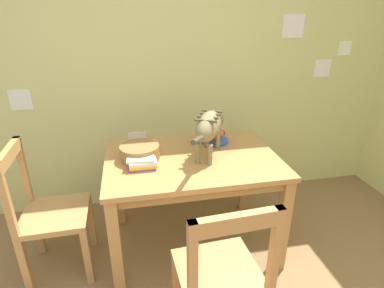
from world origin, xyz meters
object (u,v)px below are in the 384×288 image
object	(u,v)px
cat	(210,126)
coffee_mug	(215,134)
magazine	(141,146)
wicker_basket	(140,152)
book_stack	(142,163)
dining_table	(192,169)
wooden_chair_near	(48,213)
wooden_chair_far	(221,276)
saucer_bowl	(215,141)

from	to	relation	value
cat	coffee_mug	distance (m)	0.26
magazine	wicker_basket	distance (m)	0.21
cat	book_stack	bearing A→B (deg)	-138.59
dining_table	wooden_chair_near	distance (m)	1.00
wooden_chair_near	magazine	bearing A→B (deg)	115.65
cat	wooden_chair_near	bearing A→B (deg)	-147.83
wicker_basket	wooden_chair_near	bearing A→B (deg)	-169.26
magazine	book_stack	world-z (taller)	book_stack
dining_table	cat	world-z (taller)	cat
book_stack	wooden_chair_near	size ratio (longest dim) A/B	0.21
coffee_mug	wooden_chair_far	distance (m)	1.12
cat	wooden_chair_far	size ratio (longest dim) A/B	0.70
saucer_bowl	magazine	xyz separation A→B (m)	(-0.57, 0.03, -0.01)
cat	dining_table	bearing A→B (deg)	-137.34
coffee_mug	wooden_chair_far	size ratio (longest dim) A/B	0.13
book_stack	wooden_chair_far	bearing A→B (deg)	-64.85
coffee_mug	magazine	world-z (taller)	coffee_mug
magazine	wooden_chair_far	distance (m)	1.15
magazine	wooden_chair_near	size ratio (longest dim) A/B	0.26
magazine	book_stack	bearing A→B (deg)	-95.91
cat	wooden_chair_far	xyz separation A→B (m)	(-0.15, -0.84, -0.49)
cat	wooden_chair_near	xyz separation A→B (m)	(-1.11, -0.11, -0.49)
saucer_bowl	wooden_chair_near	distance (m)	1.28
cat	saucer_bowl	distance (m)	0.29
magazine	wicker_basket	bearing A→B (deg)	-98.81
magazine	wooden_chair_far	xyz separation A→B (m)	(0.33, -1.06, -0.29)
wicker_basket	wooden_chair_far	world-z (taller)	wooden_chair_far
book_stack	dining_table	bearing A→B (deg)	14.25
dining_table	coffee_mug	distance (m)	0.36
dining_table	wicker_basket	bearing A→B (deg)	172.14
saucer_bowl	coffee_mug	bearing A→B (deg)	0.00
saucer_bowl	wooden_chair_far	xyz separation A→B (m)	(-0.24, -1.03, -0.30)
dining_table	book_stack	xyz separation A→B (m)	(-0.35, -0.09, 0.13)
dining_table	wooden_chair_far	bearing A→B (deg)	-90.95
saucer_bowl	book_stack	distance (m)	0.66
dining_table	coffee_mug	xyz separation A→B (m)	(0.23, 0.23, 0.16)
dining_table	magazine	distance (m)	0.44
saucer_bowl	magazine	world-z (taller)	saucer_bowl
wooden_chair_near	wooden_chair_far	size ratio (longest dim) A/B	1.00
saucer_bowl	book_stack	world-z (taller)	book_stack
wooden_chair_far	saucer_bowl	bearing A→B (deg)	73.48
magazine	book_stack	size ratio (longest dim) A/B	1.25
coffee_mug	cat	bearing A→B (deg)	-117.49
book_stack	cat	bearing A→B (deg)	14.72
dining_table	cat	size ratio (longest dim) A/B	1.83
cat	coffee_mug	xyz separation A→B (m)	(0.10, 0.19, -0.14)
book_stack	wicker_basket	world-z (taller)	wicker_basket
dining_table	cat	xyz separation A→B (m)	(0.13, 0.04, 0.30)
dining_table	magazine	xyz separation A→B (m)	(-0.34, 0.26, 0.10)
cat	saucer_bowl	bearing A→B (deg)	90.00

